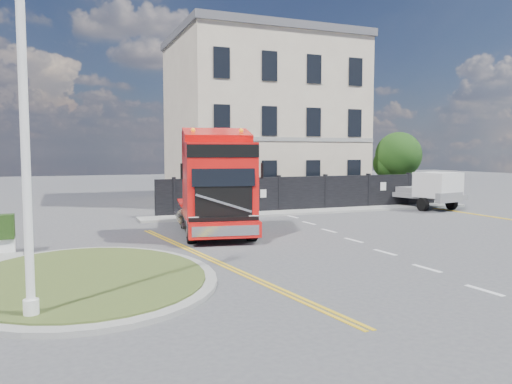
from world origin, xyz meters
name	(u,v)px	position (x,y,z in m)	size (l,w,h in m)	color
ground	(280,244)	(0.00, 0.00, 0.00)	(120.00, 120.00, 0.00)	#424244
traffic_island	(86,278)	(-7.00, -3.00, 0.08)	(6.80, 6.80, 0.17)	gray
hoarding_fence	(318,193)	(6.55, 9.00, 1.00)	(18.80, 0.25, 2.00)	black
georgian_building	(261,119)	(6.00, 16.50, 5.77)	(12.30, 10.30, 12.80)	beige
tree	(396,157)	(14.38, 12.10, 3.05)	(3.20, 3.20, 4.80)	#382619
pavement_far	(317,211)	(6.00, 8.10, 0.06)	(20.00, 1.60, 0.12)	gray
truck	(216,189)	(-1.64, 2.63, 1.90)	(3.78, 7.42, 4.24)	black
flatbed_pickup	(430,189)	(12.98, 6.97, 1.20)	(3.24, 5.71, 2.22)	slate
lamppost_island	(24,122)	(-8.17, -6.00, 3.99)	(0.24, 0.47, 7.67)	white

